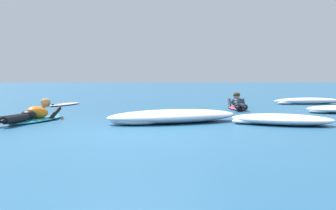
# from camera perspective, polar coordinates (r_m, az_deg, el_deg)

# --- Properties ---
(ground_plane) EXTENTS (120.00, 120.00, 0.00)m
(ground_plane) POSITION_cam_1_polar(r_m,az_deg,el_deg) (17.99, -1.33, 0.33)
(ground_plane) COLOR #235B84
(surfer_near) EXTENTS (1.00, 2.60, 0.55)m
(surfer_near) POSITION_cam_1_polar(r_m,az_deg,el_deg) (10.63, -16.01, -1.24)
(surfer_near) COLOR #2DB2D1
(surfer_near) RESTS_ON ground
(surfer_far) EXTENTS (0.63, 2.53, 0.55)m
(surfer_far) POSITION_cam_1_polar(r_m,az_deg,el_deg) (14.47, 8.49, 0.08)
(surfer_far) COLOR #E54C66
(surfer_far) RESTS_ON ground
(drifting_surfboard) EXTENTS (0.97, 2.17, 0.16)m
(drifting_surfboard) POSITION_cam_1_polar(r_m,az_deg,el_deg) (16.58, -12.46, 0.10)
(drifting_surfboard) COLOR silver
(drifting_surfboard) RESTS_ON ground
(whitewater_front) EXTENTS (2.33, 1.76, 0.22)m
(whitewater_front) POSITION_cam_1_polar(r_m,az_deg,el_deg) (9.91, 13.67, -1.74)
(whitewater_front) COLOR white
(whitewater_front) RESTS_ON ground
(whitewater_mid_right) EXTENTS (3.16, 2.28, 0.28)m
(whitewater_mid_right) POSITION_cam_1_polar(r_m,az_deg,el_deg) (10.05, 0.65, -1.41)
(whitewater_mid_right) COLOR white
(whitewater_mid_right) RESTS_ON ground
(whitewater_back) EXTENTS (2.55, 0.97, 0.23)m
(whitewater_back) POSITION_cam_1_polar(r_m,az_deg,el_deg) (17.47, 16.63, 0.45)
(whitewater_back) COLOR white
(whitewater_back) RESTS_ON ground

